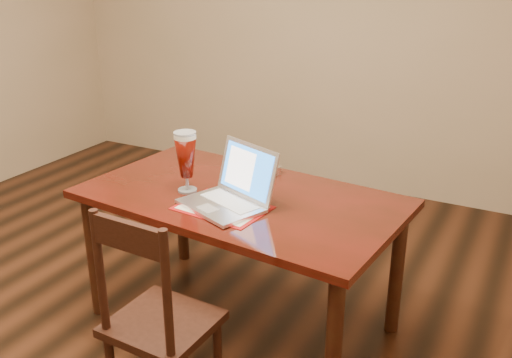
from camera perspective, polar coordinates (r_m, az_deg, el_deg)
The scene contains 3 objects.
ground at distance 2.97m, azimuth -14.31°, elevation -15.51°, with size 5.00×5.00×0.00m, color black.
dining_table at distance 2.72m, azimuth -1.80°, elevation -2.99°, with size 1.57×0.97×1.00m.
dining_chair at distance 2.32m, azimuth -9.86°, elevation -13.82°, with size 0.40×0.38×0.91m.
Camera 1 is at (1.70, -1.70, 1.75)m, focal length 40.00 mm.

